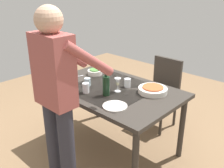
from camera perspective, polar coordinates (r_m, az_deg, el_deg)
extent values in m
plane|color=#846647|center=(3.13, 0.00, -14.00)|extent=(6.00, 6.00, 0.00)
cube|color=#332D28|center=(2.75, 0.00, -1.35)|extent=(1.45, 0.95, 0.04)
cube|color=beige|center=(2.74, 0.00, -1.00)|extent=(0.80, 0.81, 0.00)
cylinder|color=#332D28|center=(2.90, 15.36, -9.49)|extent=(0.06, 0.06, 0.73)
cylinder|color=#332D28|center=(3.59, -3.21, -2.18)|extent=(0.06, 0.06, 0.73)
cylinder|color=#332D28|center=(2.32, 5.20, -17.60)|extent=(0.06, 0.06, 0.73)
cylinder|color=#332D28|center=(3.15, -14.00, -6.60)|extent=(0.06, 0.06, 0.73)
cube|color=black|center=(3.38, 10.34, -2.57)|extent=(0.40, 0.40, 0.04)
cube|color=#332D28|center=(3.43, 12.28, 2.08)|extent=(0.40, 0.04, 0.45)
cylinder|color=#332D28|center=(3.54, 13.92, -5.79)|extent=(0.04, 0.04, 0.43)
cylinder|color=#332D28|center=(3.69, 9.36, -4.17)|extent=(0.04, 0.04, 0.43)
cylinder|color=#332D28|center=(3.28, 10.91, -7.92)|extent=(0.04, 0.04, 0.43)
cylinder|color=#332D28|center=(3.44, 6.14, -6.06)|extent=(0.04, 0.04, 0.43)
cylinder|color=#2D2D38|center=(2.50, -12.84, -12.72)|extent=(0.14, 0.14, 0.88)
cylinder|color=#2D2D38|center=(2.36, -9.98, -14.76)|extent=(0.14, 0.14, 0.88)
cube|color=#9E4C47|center=(2.09, -12.99, 2.97)|extent=(0.36, 0.20, 0.60)
sphere|color=tan|center=(2.00, -13.99, 13.83)|extent=(0.22, 0.22, 0.22)
cylinder|color=#9E4C47|center=(2.33, -10.74, 7.06)|extent=(0.08, 0.52, 0.40)
cylinder|color=#9E4C47|center=(2.08, -5.05, 5.47)|extent=(0.08, 0.52, 0.40)
cylinder|color=black|center=(2.54, -1.34, -0.45)|extent=(0.07, 0.07, 0.20)
cylinder|color=black|center=(2.49, -1.37, 2.52)|extent=(0.03, 0.03, 0.08)
cylinder|color=black|center=(2.48, -1.38, 3.56)|extent=(0.03, 0.03, 0.02)
cylinder|color=white|center=(2.66, 1.27, -1.64)|extent=(0.06, 0.06, 0.01)
cylinder|color=white|center=(2.65, 1.27, -0.89)|extent=(0.01, 0.01, 0.07)
cone|color=white|center=(2.62, 1.29, 0.57)|extent=(0.07, 0.07, 0.07)
cylinder|color=beige|center=(2.63, 1.28, 0.11)|extent=(0.03, 0.03, 0.03)
cylinder|color=silver|center=(2.77, 3.47, 0.27)|extent=(0.07, 0.07, 0.09)
cylinder|color=silver|center=(2.63, -5.89, -0.87)|extent=(0.07, 0.07, 0.10)
cylinder|color=silver|center=(2.81, -5.54, 0.47)|extent=(0.07, 0.07, 0.09)
cylinder|color=silver|center=(2.66, 9.11, -1.38)|extent=(0.30, 0.30, 0.05)
cylinder|color=#C6562D|center=(2.65, 9.14, -0.93)|extent=(0.22, 0.22, 0.03)
cylinder|color=silver|center=(3.15, -3.85, 2.64)|extent=(0.18, 0.18, 0.05)
cylinder|color=#4C843D|center=(3.14, -3.86, 3.03)|extent=(0.13, 0.13, 0.03)
cylinder|color=silver|center=(2.35, 0.66, -4.98)|extent=(0.23, 0.23, 0.01)
cube|color=silver|center=(3.10, -7.98, 1.66)|extent=(0.07, 0.17, 0.00)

